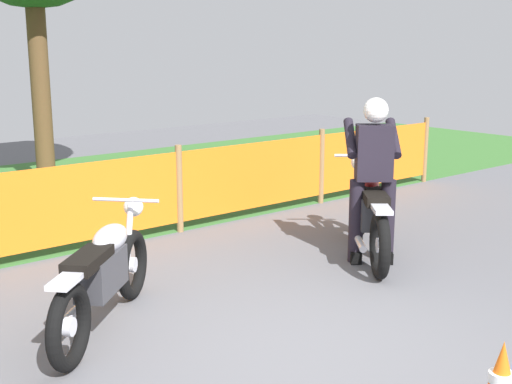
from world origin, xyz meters
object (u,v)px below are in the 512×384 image
Objects in this scene: motorcycle_trailing at (104,274)px; rider_lead at (373,174)px; motorcycle_lead at (368,211)px; traffic_cone at (501,384)px.

rider_lead is (2.91, -0.20, 0.47)m from motorcycle_trailing.
motorcycle_lead is 3.04m from motorcycle_trailing.
motorcycle_trailing reaches higher than traffic_cone.
motorcycle_trailing is at bearing 129.13° from motorcycle_lead.
rider_lead is at bearing 55.25° from traffic_cone.
motorcycle_lead is at bearing 54.97° from traffic_cone.
rider_lead reaches higher than motorcycle_lead.
motorcycle_trailing is 2.97m from traffic_cone.
motorcycle_lead reaches higher than motorcycle_trailing.
motorcycle_lead is 0.99× the size of rider_lead.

